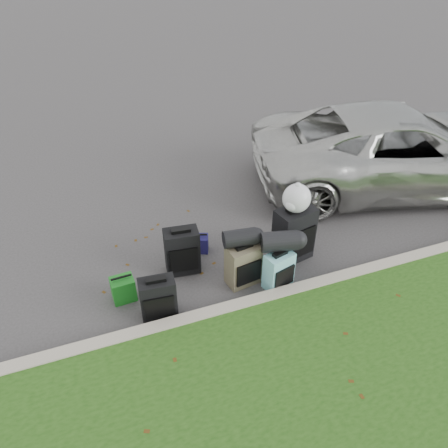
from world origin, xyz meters
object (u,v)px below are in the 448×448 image
object	(u,v)px
suitcase_teal	(278,271)
suv	(398,149)
suitcase_small_black	(158,298)
tote_navy	(200,244)
suitcase_large_black_right	(294,234)
tote_green	(123,289)
suitcase_olive	(243,265)
suitcase_large_black_left	(182,251)

from	to	relation	value
suitcase_teal	suv	bearing A→B (deg)	13.74
suitcase_small_black	tote_navy	distance (m)	1.40
suitcase_small_black	tote_navy	world-z (taller)	suitcase_small_black
suitcase_large_black_right	tote_navy	size ratio (longest dim) A/B	3.17
tote_green	suitcase_olive	bearing A→B (deg)	-11.93
suitcase_small_black	suitcase_teal	bearing A→B (deg)	3.22
tote_green	suitcase_teal	bearing A→B (deg)	-16.80
suitcase_large_black_right	tote_green	bearing A→B (deg)	168.36
suitcase_teal	suitcase_large_black_left	bearing A→B (deg)	130.64
suitcase_small_black	suitcase_large_black_left	distance (m)	0.90
suitcase_small_black	suitcase_olive	world-z (taller)	suitcase_olive
suitcase_teal	tote_navy	world-z (taller)	suitcase_teal
suitcase_small_black	suitcase_large_black_left	world-z (taller)	suitcase_large_black_left
suitcase_olive	suitcase_teal	xyz separation A→B (m)	(0.42, -0.25, -0.03)
suv	suitcase_small_black	size ratio (longest dim) A/B	9.30
suitcase_large_black_left	tote_green	bearing A→B (deg)	-155.89
suitcase_small_black	tote_navy	xyz separation A→B (m)	(0.90, 1.06, -0.15)
suitcase_olive	tote_navy	xyz separation A→B (m)	(-0.35, 0.88, -0.18)
suitcase_olive	tote_green	size ratio (longest dim) A/B	1.81
tote_green	tote_navy	xyz separation A→B (m)	(1.28, 0.62, -0.04)
suitcase_large_black_left	tote_green	xyz separation A→B (m)	(-0.91, -0.29, -0.18)
suitcase_small_black	suitcase_olive	xyz separation A→B (m)	(1.25, 0.18, 0.03)
suitcase_large_black_left	suitcase_teal	bearing A→B (deg)	-27.82
suitcase_olive	tote_green	xyz separation A→B (m)	(-1.63, 0.25, -0.14)
suitcase_teal	tote_navy	size ratio (longest dim) A/B	2.08
suitcase_olive	tote_navy	distance (m)	0.96
suv	suitcase_small_black	distance (m)	5.29
suv	suitcase_large_black_right	xyz separation A→B (m)	(-2.82, -1.30, -0.31)
suitcase_olive	tote_navy	bearing A→B (deg)	103.50
suitcase_small_black	tote_green	world-z (taller)	suitcase_small_black
suitcase_large_black_left	suitcase_teal	size ratio (longest dim) A/B	1.24
suitcase_olive	suitcase_teal	world-z (taller)	suitcase_olive
suitcase_large_black_left	tote_green	distance (m)	0.97
suitcase_large_black_left	suitcase_olive	xyz separation A→B (m)	(0.72, -0.54, -0.04)
suv	suitcase_olive	world-z (taller)	suv
suv	suitcase_olive	distance (m)	4.06
suv	suitcase_large_black_left	bearing A→B (deg)	117.94
suv	suitcase_teal	distance (m)	3.79
suitcase_teal	tote_navy	xyz separation A→B (m)	(-0.78, 1.12, -0.15)
suitcase_teal	suitcase_olive	bearing A→B (deg)	134.83
suitcase_large_black_left	tote_green	world-z (taller)	suitcase_large_black_left
suitcase_olive	tote_navy	world-z (taller)	suitcase_olive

